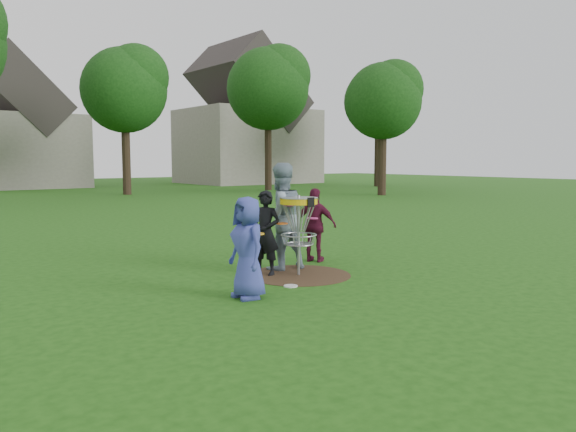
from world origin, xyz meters
TOP-DOWN VIEW (x-y plane):
  - ground at (0.00, 0.00)m, footprint 100.00×100.00m
  - dirt_patch at (0.00, 0.00)m, footprint 1.80×1.80m
  - player_blue at (-1.57, -0.80)m, footprint 0.50×0.74m
  - player_black at (-0.43, 0.38)m, footprint 0.56×0.63m
  - player_grey at (0.07, 0.62)m, footprint 1.01×0.82m
  - player_maroon at (1.05, 0.81)m, footprint 0.73×0.90m
  - disc_on_grass at (-0.64, -0.61)m, footprint 0.22×0.22m
  - disc_golf_basket at (0.00, -0.00)m, footprint 0.66×0.67m
  - held_discs at (-0.17, 0.13)m, footprint 2.37×1.53m
  - tree_row at (0.44, 20.67)m, footprint 51.20×17.42m
  - house_row at (4.78, 33.07)m, footprint 44.50×10.65m

SIDE VIEW (x-z plane):
  - ground at x=0.00m, z-range 0.00..0.00m
  - dirt_patch at x=0.00m, z-range 0.00..0.01m
  - disc_on_grass at x=-0.64m, z-range 0.00..0.02m
  - player_maroon at x=1.05m, z-range 0.00..1.43m
  - player_black at x=-0.43m, z-range 0.00..1.46m
  - player_blue at x=-1.57m, z-range 0.00..1.46m
  - player_grey at x=0.07m, z-range 0.00..1.93m
  - held_discs at x=-0.17m, z-range 0.80..1.12m
  - disc_golf_basket at x=0.00m, z-range 0.33..1.71m
  - house_row at x=4.78m, z-range -1.67..9.95m
  - tree_row at x=0.44m, z-range 1.26..11.16m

